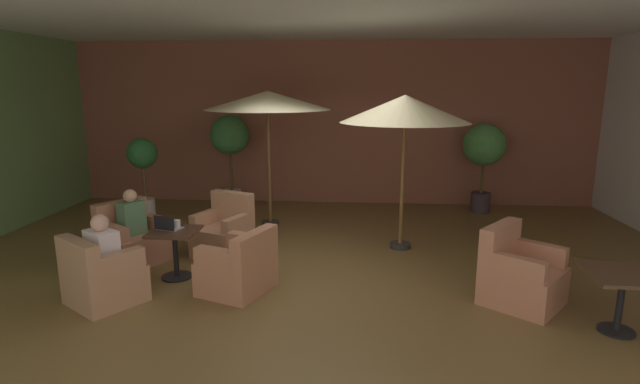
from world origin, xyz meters
The scene contains 19 objects.
ground_plane centered at (0.00, 0.00, -0.01)m, with size 11.23×8.17×0.02m, color brown.
wall_back_brick centered at (0.00, 4.04, 1.73)m, with size 11.23×0.08×3.45m, color brown.
ceiling_slab centered at (0.00, 0.00, 3.48)m, with size 11.23×8.17×0.06m, color silver.
cafe_table_front_left centered at (-1.86, -0.50, 0.46)m, with size 0.61×0.61×0.66m.
armchair_front_left_north centered at (-2.44, -1.33, 0.32)m, with size 1.03×1.02×0.84m.
armchair_front_left_east centered at (-0.92, -0.87, 0.31)m, with size 0.98×1.03×0.80m.
armchair_front_left_south centered at (-1.46, 0.44, 0.34)m, with size 0.93×0.93×0.93m.
armchair_front_left_west centered at (-2.72, 0.06, 0.32)m, with size 1.06×1.08×0.87m.
cafe_table_front_right centered at (3.26, -1.61, 0.52)m, with size 0.74×0.74×0.66m.
armchair_front_right_north centered at (2.45, -0.95, 0.33)m, with size 1.12×1.12×0.92m.
patio_umbrella_tall_red centered at (1.23, 0.97, 2.17)m, with size 1.96×1.96×2.39m.
patio_umbrella_center_beige centered at (-1.04, 2.08, 2.26)m, with size 2.22×2.22×2.43m.
potted_tree_left_corner centered at (-2.09, 3.43, 1.40)m, with size 0.81×0.81×1.93m.
potted_tree_mid_left centered at (3.05, 3.38, 1.26)m, with size 0.84×0.84×1.79m.
potted_tree_mid_right centered at (-3.47, 2.27, 1.07)m, with size 0.56×0.56×1.57m.
patron_blue_shirt centered at (-2.68, 0.03, 0.72)m, with size 0.37×0.40×0.65m.
patron_by_window centered at (-2.42, -1.30, 0.71)m, with size 0.47×0.43×0.63m.
iced_drink_cup centered at (-1.86, -0.38, 0.71)m, with size 0.08×0.08×0.11m, color white.
open_laptop centered at (-1.96, -0.47, 0.71)m, with size 0.36×0.30×0.20m.
Camera 1 is at (0.52, -6.51, 2.51)m, focal length 27.44 mm.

